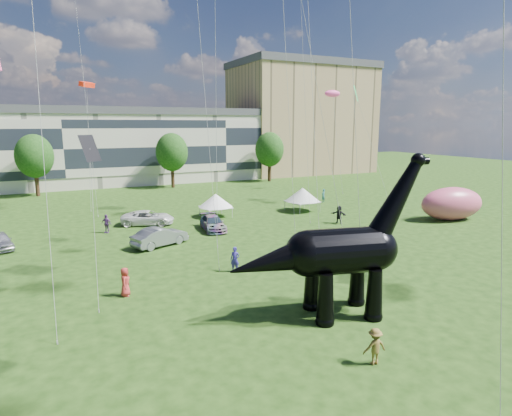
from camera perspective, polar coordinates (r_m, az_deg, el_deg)
name	(u,v)px	position (r m, az deg, el deg)	size (l,w,h in m)	color
ground	(302,341)	(21.67, 6.15, -17.20)	(220.00, 220.00, 0.00)	#16330C
terrace_row	(62,151)	(78.24, -24.40, 6.99)	(78.00, 11.00, 12.00)	beige
apartment_block	(301,121)	(95.42, 6.01, 11.47)	(28.00, 18.00, 22.00)	tan
tree_mid_left	(34,153)	(69.22, -27.49, 6.57)	(5.20, 5.20, 9.44)	#382314
tree_mid_right	(172,149)	(71.57, -11.18, 7.71)	(5.20, 5.20, 9.44)	#382314
tree_far_right	(269,147)	(78.14, 1.81, 8.17)	(5.20, 5.20, 9.44)	#382314
dinosaur_sculpture	(335,254)	(23.34, 10.51, -6.08)	(11.14, 4.23, 9.09)	black
car_silver	(0,241)	(41.59, -31.00, -3.79)	(1.67, 4.16, 1.42)	#B5B6BA
car_grey	(160,237)	(37.54, -12.70, -3.75)	(1.72, 4.94, 1.63)	gray
car_white	(148,218)	(45.68, -14.24, -1.27)	(2.46, 5.34, 1.48)	silver
car_dark	(213,223)	(42.27, -5.77, -2.04)	(1.95, 4.79, 1.39)	#595960
gazebo_near	(216,201)	(48.18, -5.42, 0.99)	(4.03, 4.03, 2.63)	white
gazebo_far	(302,195)	(51.39, 6.21, 1.77)	(4.47, 4.47, 2.84)	silver
inflatable_pink	(452,204)	(51.02, 24.64, 0.54)	(7.20, 3.60, 3.60)	#DB5577
visitors	(177,243)	(34.90, -10.47, -4.65)	(49.67, 34.48, 1.89)	#2E6D74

